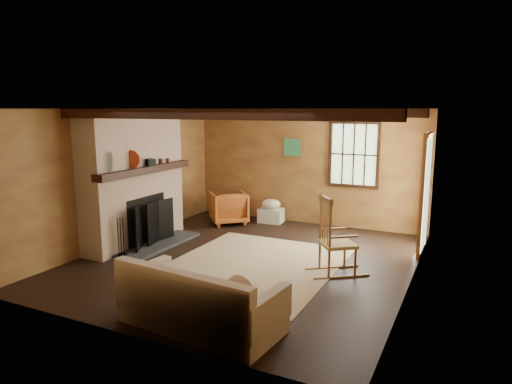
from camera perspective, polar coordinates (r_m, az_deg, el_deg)
The scene contains 10 objects.
ground at distance 7.42m, azimuth -1.16°, elevation -8.50°, with size 5.50×5.50×0.00m, color black.
room_envelope at distance 7.19m, azimuth 1.29°, elevation 4.27°, with size 5.02×5.52×2.44m.
fireplace at distance 8.37m, azimuth -14.89°, elevation 1.12°, with size 1.02×2.30×2.40m.
rug at distance 7.16m, azimuth -0.45°, elevation -9.17°, with size 2.50×3.00×0.01m, color #CEB789.
rocking_chair at distance 6.79m, azimuth 9.83°, elevation -6.07°, with size 0.94×0.86×1.17m.
sofa at distance 5.22m, azimuth -7.17°, elevation -13.86°, with size 1.92×1.00×0.75m.
firewood_pile at distance 10.41m, azimuth -4.12°, elevation -2.29°, with size 0.66×0.12×0.24m.
laundry_basket at distance 9.76m, azimuth 1.90°, elevation -2.94°, with size 0.50×0.38×0.30m, color silver.
basket_pillow at distance 9.71m, azimuth 1.91°, elevation -1.49°, with size 0.41×0.33×0.21m, color white.
armchair at distance 9.67m, azimuth -3.44°, elevation -1.95°, with size 0.72×0.74×0.67m, color #BF6026.
Camera 1 is at (3.20, -6.25, 2.40)m, focal length 32.00 mm.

